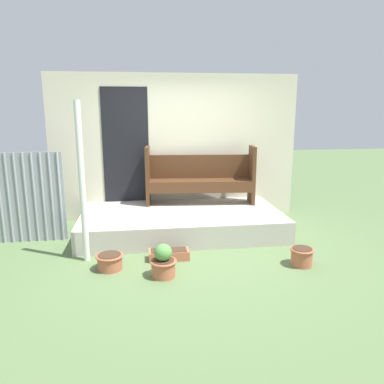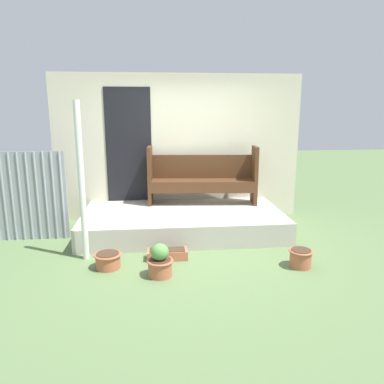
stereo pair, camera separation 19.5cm
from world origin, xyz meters
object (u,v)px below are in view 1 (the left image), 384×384
bench (200,175)px  flower_pot_right (302,256)px  support_post (82,184)px  planter_box_rect (169,254)px  flower_pot_left (110,261)px  flower_pot_middle (163,263)px

bench → flower_pot_right: (1.02, -2.06, -0.72)m
support_post → planter_box_rect: (1.10, -0.12, -0.99)m
support_post → flower_pot_left: (0.33, -0.34, -0.94)m
support_post → flower_pot_middle: (1.00, -0.64, -0.87)m
flower_pot_middle → support_post: bearing=147.3°
support_post → flower_pot_left: support_post is taller
flower_pot_left → planter_box_rect: 0.80m
bench → flower_pot_left: size_ratio=5.38×
bench → planter_box_rect: size_ratio=3.52×
flower_pot_middle → flower_pot_right: 1.81m
flower_pot_middle → bench: bearing=69.7°
support_post → flower_pot_left: size_ratio=5.95×
bench → flower_pot_right: bearing=-58.8°
flower_pot_left → flower_pot_right: (2.47, -0.22, 0.02)m
flower_pot_middle → planter_box_rect: size_ratio=0.77×
bench → flower_pot_left: 2.45m
bench → flower_pot_middle: bench is taller
support_post → bench: (1.78, 1.50, -0.20)m
flower_pot_right → planter_box_rect: (-1.70, 0.44, -0.06)m
flower_pot_middle → planter_box_rect: (0.11, 0.52, -0.11)m
bench → planter_box_rect: bearing=-108.1°
planter_box_rect → support_post: bearing=173.9°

